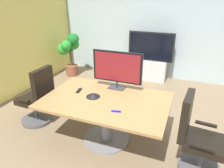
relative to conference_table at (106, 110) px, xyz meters
The scene contains 11 objects.
ground_plane 0.58m from the conference_table, 49.05° to the left, with size 7.20×7.20×0.00m, color #7A664C.
wall_back_glass_partition 3.34m from the conference_table, 88.40° to the left, with size 5.50×0.10×2.98m, color #9EB2B7.
conference_table is the anchor object (origin of this frame).
office_chair_left 1.34m from the conference_table, behind, with size 0.60×0.58×1.09m.
office_chair_right 1.35m from the conference_table, ahead, with size 0.62×0.59×1.09m.
tv_monitor 0.70m from the conference_table, 88.09° to the left, with size 0.84×0.18×0.64m.
wall_display_unit 2.85m from the conference_table, 88.24° to the left, with size 1.20×0.36×1.31m.
potted_plant 3.13m from the conference_table, 132.07° to the left, with size 0.58×0.66×1.23m.
conference_phone 0.31m from the conference_table, behind, with size 0.22×0.22×0.07m.
remote_control 0.57m from the conference_table, 169.29° to the left, with size 0.05×0.17×0.02m, color black.
whiteboard_marker 0.44m from the conference_table, 47.12° to the right, with size 0.13×0.02×0.02m, color #1919A5.
Camera 1 is at (1.02, -2.70, 2.25)m, focal length 33.53 mm.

